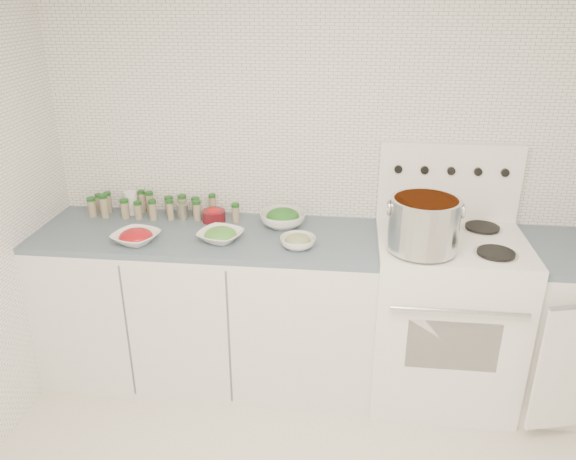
% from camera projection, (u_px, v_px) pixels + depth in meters
% --- Properties ---
extents(room_walls, '(3.54, 3.04, 2.52)m').
position_uv_depth(room_walls, '(372.00, 199.00, 1.61)').
color(room_walls, white).
rests_on(room_walls, ground).
extents(counter_left, '(1.85, 0.62, 0.90)m').
position_uv_depth(counter_left, '(210.00, 305.00, 3.22)').
color(counter_left, white).
rests_on(counter_left, ground).
extents(stove, '(0.76, 0.70, 1.36)m').
position_uv_depth(stove, '(443.00, 311.00, 3.07)').
color(stove, white).
rests_on(stove, ground).
extents(stock_pot, '(0.36, 0.34, 0.26)m').
position_uv_depth(stock_pot, '(424.00, 222.00, 2.69)').
color(stock_pot, silver).
rests_on(stock_pot, stove).
extents(bowl_tomato, '(0.29, 0.29, 0.08)m').
position_uv_depth(bowl_tomato, '(136.00, 237.00, 2.91)').
color(bowl_tomato, white).
rests_on(bowl_tomato, counter_left).
extents(bowl_snowpea, '(0.28, 0.28, 0.07)m').
position_uv_depth(bowl_snowpea, '(220.00, 235.00, 2.93)').
color(bowl_snowpea, white).
rests_on(bowl_snowpea, counter_left).
extents(bowl_broccoli, '(0.31, 0.31, 0.10)m').
position_uv_depth(bowl_broccoli, '(283.00, 218.00, 3.11)').
color(bowl_broccoli, white).
rests_on(bowl_broccoli, counter_left).
extents(bowl_zucchini, '(0.24, 0.24, 0.07)m').
position_uv_depth(bowl_zucchini, '(298.00, 241.00, 2.86)').
color(bowl_zucchini, white).
rests_on(bowl_zucchini, counter_left).
extents(bowl_pepper, '(0.13, 0.13, 0.08)m').
position_uv_depth(bowl_pepper, '(214.00, 215.00, 3.18)').
color(bowl_pepper, '#590F16').
rests_on(bowl_pepper, counter_left).
extents(salt_canister, '(0.08, 0.08, 0.14)m').
position_uv_depth(salt_canister, '(131.00, 203.00, 3.27)').
color(salt_canister, white).
rests_on(salt_canister, counter_left).
extents(tin_can, '(0.08, 0.08, 0.09)m').
position_uv_depth(tin_can, '(183.00, 211.00, 3.22)').
color(tin_can, gray).
rests_on(tin_can, counter_left).
extents(spice_cluster, '(0.89, 0.16, 0.14)m').
position_uv_depth(spice_cluster, '(154.00, 206.00, 3.24)').
color(spice_cluster, gray).
rests_on(spice_cluster, counter_left).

